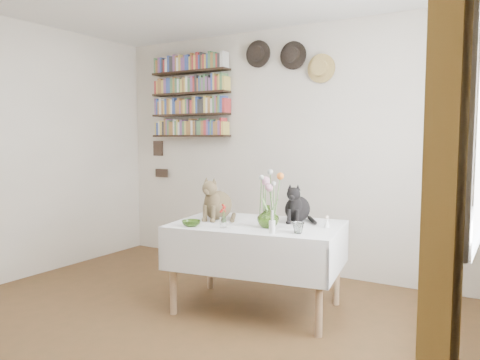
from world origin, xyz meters
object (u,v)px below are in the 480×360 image
Objects in this scene: dining_table at (257,245)px; flower_vase at (268,216)px; tabby_cat at (218,197)px; bookshelf_unit at (190,97)px; black_cat at (298,202)px.

dining_table is 0.32m from flower_vase.
bookshelf_unit is (-1.10, 1.09, 0.96)m from tabby_cat.
black_cat reaches higher than dining_table.
bookshelf_unit is (-1.63, 1.20, 1.06)m from flower_vase.
flower_vase is (0.54, -0.12, -0.10)m from tabby_cat.
dining_table is 2.26m from bookshelf_unit.
flower_vase is at bearing -16.35° from tabby_cat.
flower_vase is (-0.09, -0.35, -0.07)m from black_cat.
tabby_cat is at bearing -44.69° from bookshelf_unit.
black_cat is 0.32× the size of bookshelf_unit.
black_cat is (0.24, 0.24, 0.33)m from dining_table.
tabby_cat reaches higher than dining_table.
bookshelf_unit is at bearing 143.50° from dining_table.
tabby_cat is at bearing -167.69° from black_cat.
dining_table is 0.48m from black_cat.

